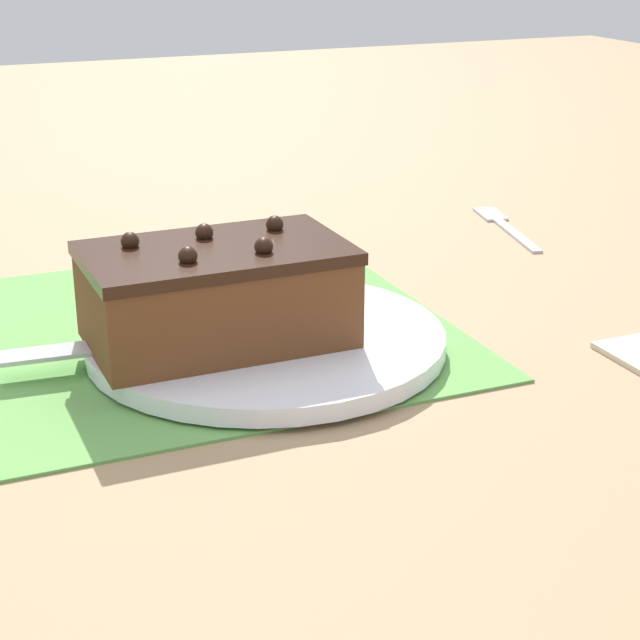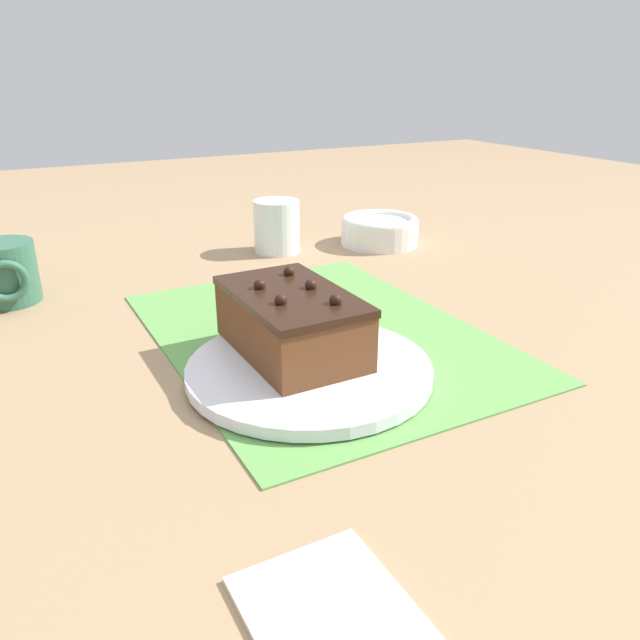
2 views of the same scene
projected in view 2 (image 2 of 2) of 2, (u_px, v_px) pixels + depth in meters
ground_plane at (319, 335)px, 0.71m from camera, size 3.00×3.00×0.00m
placemat_woven at (319, 334)px, 0.71m from camera, size 0.46×0.34×0.00m
cake_plate at (309, 369)px, 0.61m from camera, size 0.24×0.24×0.01m
chocolate_cake at (291, 322)px, 0.63m from camera, size 0.17×0.10×0.07m
serving_knife at (302, 346)px, 0.64m from camera, size 0.21×0.04×0.01m
drinking_glass at (277, 226)px, 1.02m from camera, size 0.08×0.08×0.09m
small_bowl at (380, 229)px, 1.07m from camera, size 0.13×0.13×0.05m
coffee_mug at (4, 273)px, 0.80m from camera, size 0.09×0.08×0.08m
folded_napkin at (333, 615)px, 0.35m from camera, size 0.11×0.09×0.01m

